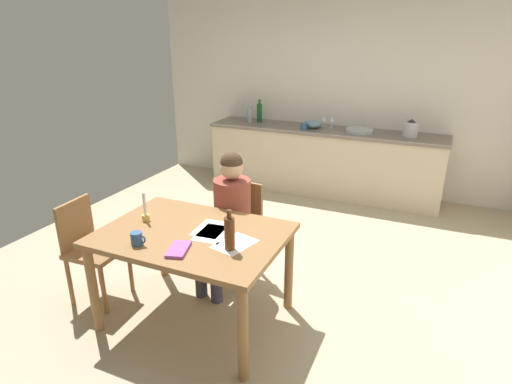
# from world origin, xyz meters

# --- Properties ---
(ground_plane) EXTENTS (5.20, 5.20, 0.04)m
(ground_plane) POSITION_xyz_m (0.00, 0.00, -0.02)
(ground_plane) COLOR tan
(wall_back) EXTENTS (5.20, 0.12, 2.60)m
(wall_back) POSITION_xyz_m (0.00, 2.60, 1.30)
(wall_back) COLOR silver
(wall_back) RESTS_ON ground
(kitchen_counter) EXTENTS (3.17, 0.64, 0.90)m
(kitchen_counter) POSITION_xyz_m (0.00, 2.24, 0.45)
(kitchen_counter) COLOR beige
(kitchen_counter) RESTS_ON ground
(dining_table) EXTENTS (1.34, 0.96, 0.75)m
(dining_table) POSITION_xyz_m (-0.12, -0.90, 0.65)
(dining_table) COLOR olive
(dining_table) RESTS_ON ground
(chair_at_table) EXTENTS (0.44, 0.44, 0.87)m
(chair_at_table) POSITION_xyz_m (-0.11, -0.18, 0.49)
(chair_at_table) COLOR olive
(chair_at_table) RESTS_ON ground
(person_seated) EXTENTS (0.37, 0.61, 1.19)m
(person_seated) POSITION_xyz_m (-0.12, -0.33, 0.68)
(person_seated) COLOR brown
(person_seated) RESTS_ON ground
(chair_side_empty) EXTENTS (0.42, 0.42, 0.86)m
(chair_side_empty) POSITION_xyz_m (-1.05, -1.00, 0.48)
(chair_side_empty) COLOR olive
(chair_side_empty) RESTS_ON ground
(coffee_mug) EXTENTS (0.12, 0.08, 0.09)m
(coffee_mug) POSITION_xyz_m (-0.36, -1.22, 0.79)
(coffee_mug) COLOR #33598C
(coffee_mug) RESTS_ON dining_table
(candlestick) EXTENTS (0.06, 0.06, 0.23)m
(candlestick) POSITION_xyz_m (-0.55, -0.87, 0.81)
(candlestick) COLOR gold
(candlestick) RESTS_ON dining_table
(book_magazine) EXTENTS (0.18, 0.25, 0.02)m
(book_magazine) POSITION_xyz_m (-0.05, -1.18, 0.76)
(book_magazine) COLOR #AB4FB0
(book_magazine) RESTS_ON dining_table
(paper_letter) EXTENTS (0.23, 0.31, 0.00)m
(paper_letter) POSITION_xyz_m (-0.02, -0.80, 0.75)
(paper_letter) COLOR white
(paper_letter) RESTS_ON dining_table
(paper_bill) EXTENTS (0.28, 0.34, 0.00)m
(paper_bill) POSITION_xyz_m (0.25, -0.94, 0.75)
(paper_bill) COLOR white
(paper_bill) RESTS_ON dining_table
(paper_envelope) EXTENTS (0.23, 0.31, 0.00)m
(paper_envelope) POSITION_xyz_m (0.03, -0.86, 0.75)
(paper_envelope) COLOR white
(paper_envelope) RESTS_ON dining_table
(wine_bottle_on_table) EXTENTS (0.07, 0.07, 0.29)m
(wine_bottle_on_table) POSITION_xyz_m (0.25, -1.01, 0.87)
(wine_bottle_on_table) COLOR #593319
(wine_bottle_on_table) RESTS_ON dining_table
(sink_unit) EXTENTS (0.36, 0.36, 0.24)m
(sink_unit) POSITION_xyz_m (0.47, 2.24, 0.92)
(sink_unit) COLOR #B2B7BC
(sink_unit) RESTS_ON kitchen_counter
(bottle_oil) EXTENTS (0.07, 0.07, 0.28)m
(bottle_oil) POSITION_xyz_m (-1.10, 2.21, 1.02)
(bottle_oil) COLOR #8C999E
(bottle_oil) RESTS_ON kitchen_counter
(bottle_vinegar) EXTENTS (0.08, 0.08, 0.32)m
(bottle_vinegar) POSITION_xyz_m (-0.99, 2.34, 1.03)
(bottle_vinegar) COLOR #194C23
(bottle_vinegar) RESTS_ON kitchen_counter
(mixing_bowl) EXTENTS (0.24, 0.24, 0.11)m
(mixing_bowl) POSITION_xyz_m (-0.16, 2.24, 0.95)
(mixing_bowl) COLOR #668C99
(mixing_bowl) RESTS_ON kitchen_counter
(stovetop_kettle) EXTENTS (0.18, 0.18, 0.22)m
(stovetop_kettle) POSITION_xyz_m (1.10, 2.24, 1.00)
(stovetop_kettle) COLOR #B7BABF
(stovetop_kettle) RESTS_ON kitchen_counter
(wine_glass_near_sink) EXTENTS (0.07, 0.07, 0.15)m
(wine_glass_near_sink) POSITION_xyz_m (0.06, 2.39, 1.01)
(wine_glass_near_sink) COLOR silver
(wine_glass_near_sink) RESTS_ON kitchen_counter
(wine_glass_by_kettle) EXTENTS (0.07, 0.07, 0.15)m
(wine_glass_by_kettle) POSITION_xyz_m (-0.05, 2.39, 1.01)
(wine_glass_by_kettle) COLOR silver
(wine_glass_by_kettle) RESTS_ON kitchen_counter
(teacup_on_counter) EXTENTS (0.12, 0.09, 0.09)m
(teacup_on_counter) POSITION_xyz_m (-0.24, 2.09, 0.94)
(teacup_on_counter) COLOR #33598C
(teacup_on_counter) RESTS_ON kitchen_counter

